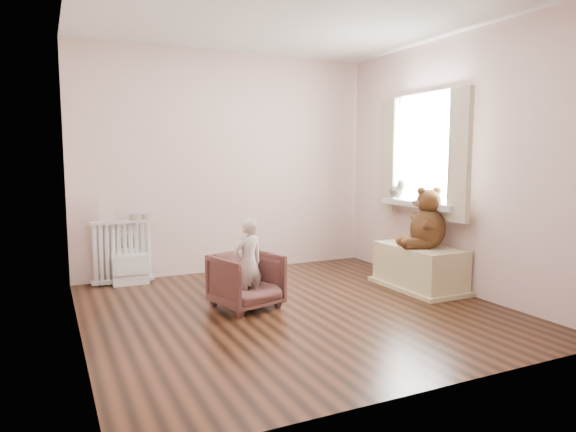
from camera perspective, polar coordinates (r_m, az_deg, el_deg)
name	(u,v)px	position (r m, az deg, el deg)	size (l,w,h in m)	color
floor	(294,309)	(4.73, 0.71, -10.34)	(3.60, 3.60, 0.01)	black
ceiling	(295,12)	(4.69, 0.76, 21.70)	(3.60, 3.60, 0.01)	white
back_wall	(228,163)	(6.19, -6.67, 5.84)	(3.60, 0.02, 2.60)	silver
front_wall	(435,171)	(3.02, 16.05, 4.83)	(3.60, 0.02, 2.60)	silver
left_wall	(73,168)	(4.07, -22.75, 4.98)	(0.02, 3.60, 2.60)	silver
right_wall	(451,164)	(5.56, 17.70, 5.49)	(0.02, 3.60, 2.60)	silver
window	(429,150)	(5.76, 15.41, 7.08)	(0.03, 0.90, 1.10)	white
window_sill	(421,204)	(5.72, 14.55, 1.30)	(0.22, 1.10, 0.06)	silver
curtain_left	(460,156)	(5.26, 18.55, 6.39)	(0.06, 0.26, 1.30)	beige
curtain_right	(389,156)	(6.13, 11.11, 6.59)	(0.06, 0.26, 1.30)	beige
radiator	(122,248)	(5.87, -17.96, -3.41)	(0.65, 0.12, 0.69)	silver
paper_doll	(106,209)	(5.80, -19.55, 0.76)	(0.16, 0.01, 0.27)	beige
tin_a	(134,217)	(5.85, -16.69, -0.13)	(0.10, 0.10, 0.06)	#A59E8C
tin_b	(146,217)	(5.87, -15.48, -0.11)	(0.10, 0.10, 0.05)	#A59E8C
toy_vanity	(129,258)	(5.87, -17.24, -4.53)	(0.38, 0.27, 0.59)	silver
armchair	(246,281)	(4.74, -4.65, -7.18)	(0.54, 0.55, 0.50)	#512D28
child	(248,263)	(4.65, -4.45, -5.23)	(0.30, 0.19, 0.81)	beige
toy_bench	(419,270)	(5.59, 14.39, -5.78)	(0.51, 0.96, 0.45)	beige
teddy_bear	(428,226)	(5.45, 15.29, -1.11)	(0.50, 0.39, 0.61)	#331E0D
plush_cat	(397,190)	(6.02, 12.06, 2.86)	(0.16, 0.26, 0.22)	#706A5C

